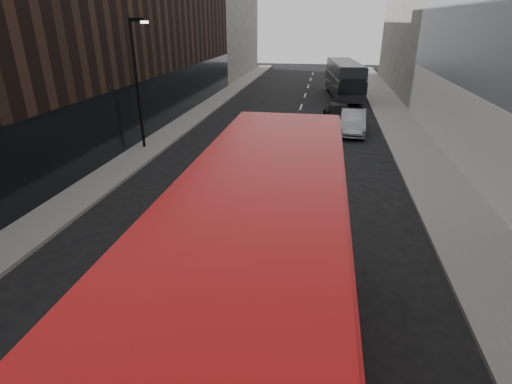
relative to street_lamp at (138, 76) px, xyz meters
The scene contains 10 objects.
sidewalk_right 17.69m from the street_lamp, 24.00° to the left, with size 3.00×80.00×0.15m, color slate.
sidewalk_left 8.12m from the street_lamp, 88.20° to the left, with size 2.00×80.00×0.15m, color slate.
building_left_mid 12.76m from the street_lamp, 105.29° to the left, with size 5.00×24.00×14.00m, color black.
building_left_far 34.24m from the street_lamp, 95.51° to the left, with size 5.00×20.00×13.00m, color #5E5A53.
street_lamp is the anchor object (origin of this frame).
red_bus 18.98m from the street_lamp, 60.14° to the right, with size 2.79×11.83×4.77m.
grey_bus 22.96m from the street_lamp, 58.50° to the left, with size 3.66×10.63×3.38m.
car_a 10.79m from the street_lamp, ahead, with size 1.49×3.71×1.26m, color black.
car_b 13.95m from the street_lamp, 25.37° to the left, with size 1.61×4.61×1.52m, color gray.
car_c 14.46m from the street_lamp, 36.07° to the left, with size 1.99×4.90×1.42m, color black.
Camera 1 is at (2.12, -3.30, 7.03)m, focal length 28.00 mm.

